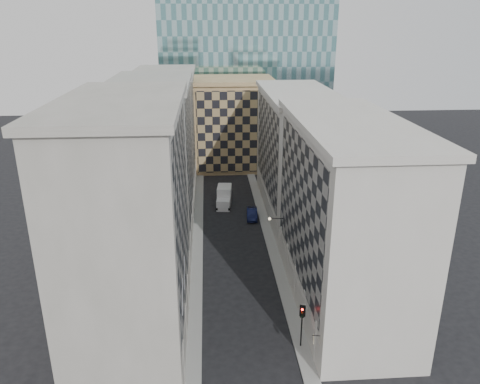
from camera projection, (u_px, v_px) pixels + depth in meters
name	position (u px, v px, depth m)	size (l,w,h in m)	color
sidewalk_west	(198.00, 243.00, 66.78)	(1.50, 100.00, 0.15)	gray
sidewalk_east	(270.00, 241.00, 67.46)	(1.50, 100.00, 0.15)	gray
bldg_left_a	(132.00, 223.00, 44.56)	(10.80, 22.80, 23.70)	gray
bldg_left_b	(155.00, 163.00, 65.32)	(10.80, 22.80, 22.70)	gray
bldg_left_c	(167.00, 131.00, 86.08)	(10.80, 22.80, 21.70)	gray
bldg_right_a	(343.00, 215.00, 50.25)	(10.80, 26.80, 20.70)	beige
bldg_right_b	(297.00, 153.00, 75.68)	(10.80, 28.80, 19.70)	beige
tan_block	(233.00, 123.00, 99.48)	(16.80, 14.80, 18.80)	#9F8754
church_tower	(220.00, 34.00, 106.49)	(7.20, 7.20, 51.50)	#2A2520
flagpoles_left	(183.00, 284.00, 41.53)	(0.10, 6.33, 2.33)	gray
bracket_lamp	(271.00, 219.00, 59.67)	(1.98, 0.36, 0.36)	black
traffic_light	(302.00, 318.00, 44.59)	(0.55, 0.54, 4.50)	black
box_truck	(224.00, 197.00, 80.34)	(2.92, 5.97, 3.16)	white
dark_car	(252.00, 214.00, 75.13)	(1.66, 4.77, 1.57)	#10163A
shop_sign	(314.00, 339.00, 40.90)	(0.71, 0.62, 0.70)	black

